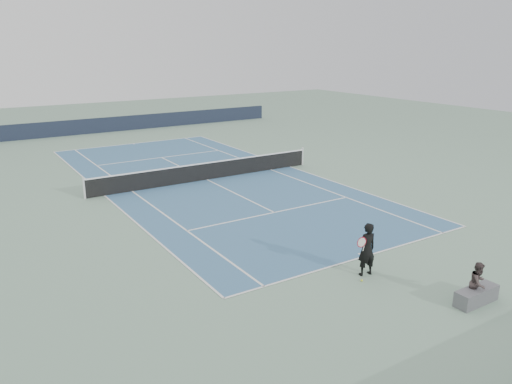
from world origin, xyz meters
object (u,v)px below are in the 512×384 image
tennis_net (207,171)px  spectator_bench (477,289)px  tennis_ball (362,280)px  tennis_player (367,249)px

tennis_net → spectator_bench: bearing=-88.6°
tennis_net → tennis_ball: size_ratio=186.63×
tennis_player → spectator_bench: tennis_player is taller
spectator_bench → tennis_ball: bearing=123.3°
tennis_player → tennis_ball: 0.98m
tennis_player → spectator_bench: 3.30m
tennis_net → tennis_ball: 13.27m
tennis_player → tennis_ball: tennis_player is taller
tennis_net → spectator_bench: size_ratio=8.65×
tennis_player → spectator_bench: bearing=-65.7°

